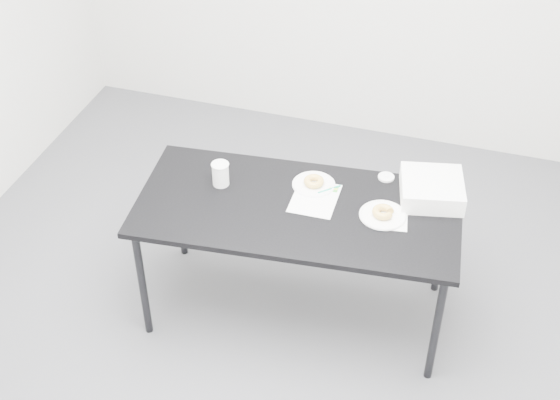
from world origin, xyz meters
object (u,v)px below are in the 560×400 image
(scorecard, at_px, (315,198))
(coffee_cup, at_px, (221,174))
(donut_near, at_px, (383,212))
(donut_far, at_px, (314,181))
(bakery_box, at_px, (432,189))
(table, at_px, (298,215))
(pen, at_px, (329,189))
(plate_far, at_px, (314,184))
(plate_near, at_px, (383,215))

(scorecard, bearing_deg, coffee_cup, -178.05)
(donut_near, relative_size, donut_far, 1.04)
(donut_far, distance_m, bakery_box, 0.59)
(table, xyz_separation_m, pen, (0.12, 0.17, 0.06))
(pen, bearing_deg, plate_far, 123.17)
(scorecard, height_order, donut_near, donut_near)
(donut_far, height_order, coffee_cup, coffee_cup)
(donut_far, bearing_deg, pen, -12.73)
(donut_far, height_order, bakery_box, bakery_box)
(donut_near, relative_size, plate_far, 0.49)
(donut_near, distance_m, bakery_box, 0.30)
(pen, height_order, donut_near, donut_near)
(plate_far, distance_m, coffee_cup, 0.47)
(plate_near, bearing_deg, scorecard, 174.18)
(table, bearing_deg, pen, 50.94)
(donut_near, bearing_deg, donut_far, 159.88)
(plate_far, bearing_deg, scorecard, -72.14)
(scorecard, relative_size, pen, 2.15)
(table, distance_m, scorecard, 0.12)
(scorecard, bearing_deg, table, -126.93)
(table, distance_m, bakery_box, 0.67)
(donut_near, relative_size, coffee_cup, 0.85)
(scorecard, bearing_deg, plate_far, 106.76)
(plate_near, xyz_separation_m, coffee_cup, (-0.83, 0.01, 0.06))
(scorecard, bearing_deg, bakery_box, 17.23)
(pen, height_order, plate_far, pen)
(table, xyz_separation_m, donut_far, (0.03, 0.19, 0.08))
(table, relative_size, scorecard, 5.90)
(table, bearing_deg, plate_far, 76.11)
(plate_near, bearing_deg, donut_near, 0.00)
(pen, xyz_separation_m, donut_far, (-0.09, 0.02, 0.02))
(scorecard, xyz_separation_m, donut_near, (0.35, -0.04, 0.03))
(coffee_cup, xyz_separation_m, bakery_box, (1.03, 0.21, -0.01))
(donut_near, height_order, donut_far, donut_near)
(donut_near, distance_m, plate_far, 0.41)
(plate_near, relative_size, coffee_cup, 1.81)
(donut_far, bearing_deg, table, -98.61)
(donut_near, height_order, coffee_cup, coffee_cup)
(bakery_box, bearing_deg, coffee_cup, 179.23)
(donut_near, relative_size, bakery_box, 0.35)
(plate_far, height_order, coffee_cup, coffee_cup)
(plate_far, bearing_deg, bakery_box, 7.52)
(scorecard, relative_size, coffee_cup, 2.21)
(table, relative_size, donut_far, 16.02)
(scorecard, distance_m, donut_far, 0.11)
(table, bearing_deg, donut_near, 1.82)
(plate_far, bearing_deg, donut_near, -20.12)
(scorecard, xyz_separation_m, plate_far, (-0.03, 0.10, 0.00))
(table, height_order, pen, pen)
(coffee_cup, bearing_deg, table, -8.20)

